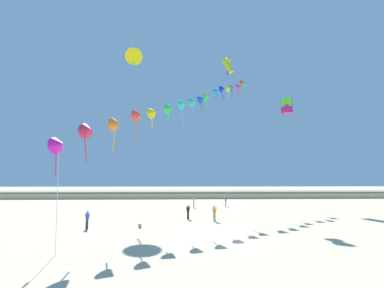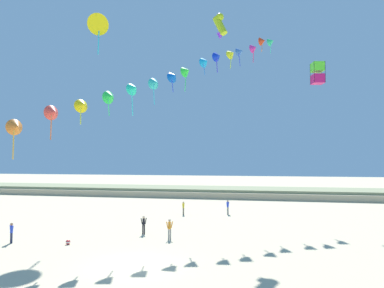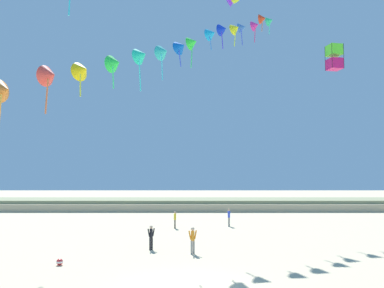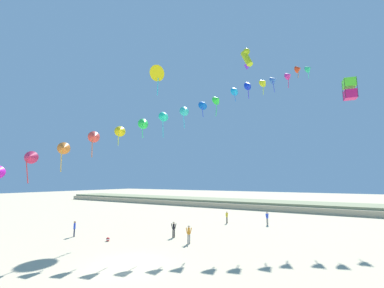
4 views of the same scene
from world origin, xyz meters
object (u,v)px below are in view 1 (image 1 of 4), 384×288
Objects in this scene: large_kite_low_lead at (228,66)px; large_kite_high_solo at (134,56)px; person_far_right at (226,200)px; person_near_right at (87,219)px; beach_ball at (140,226)px; person_near_left at (214,212)px; large_kite_mid_trail at (287,106)px; person_far_left at (188,211)px; person_mid_center at (194,202)px.

large_kite_low_lead is 0.59× the size of large_kite_high_solo.
large_kite_low_lead reaches higher than person_far_right.
person_near_right is 24.00m from large_kite_high_solo.
person_far_right reaches higher than person_near_right.
person_far_right is at bearing 48.76° from person_near_right.
beach_ball is (-10.74, -16.97, -0.80)m from person_far_right.
person_near_left is at bearing -36.88° from large_kite_high_solo.
large_kite_mid_trail is at bearing 33.49° from person_near_right.
large_kite_low_lead reaches higher than person_near_left.
person_near_right is 4.66m from beach_ball.
person_near_right is 27.77m from large_kite_low_lead.
large_kite_high_solo is 13.22× the size of beach_ball.
large_kite_mid_trail is at bearing 43.81° from person_near_left.
large_kite_high_solo reaches higher than large_kite_low_lead.
large_kite_high_solo is at bearing 106.35° from beach_ball.
large_kite_low_lead is at bearing 48.89° from person_far_left.
person_near_right is 10.41m from person_far_left.
person_near_right is 4.37× the size of beach_ball.
person_far_right is at bearing 75.72° from person_near_left.
person_mid_center is 0.65× the size of large_kite_mid_trail.
large_kite_mid_trail is (16.65, 11.92, 15.53)m from person_far_left.
person_near_left is at bearing -136.19° from large_kite_mid_trail.
person_mid_center is 0.33× the size of large_kite_high_solo.
person_near_right is (-11.81, -3.67, -0.04)m from person_near_left.
person_far_left is 0.94× the size of person_far_right.
person_far_left is at bearing -144.39° from large_kite_mid_trail.
large_kite_high_solo is at bearing -152.72° from person_mid_center.
person_near_left is 21.86m from large_kite_low_lead.
beach_ball is (-4.50, -4.60, -0.74)m from person_far_left.
large_kite_low_lead is (4.90, -4.09, 20.00)m from person_mid_center.
person_far_right reaches higher than beach_ball.
person_near_left is 3.08m from person_far_left.
large_kite_high_solo reaches higher than person_mid_center.
person_far_left is 4.41× the size of beach_ball.
large_kite_high_solo is at bearing -178.05° from large_kite_low_lead.
person_mid_center is at bearing 140.16° from large_kite_low_lead.
person_far_left is (-2.73, 1.43, -0.04)m from person_near_left.
beach_ball is (-5.61, -15.58, -0.73)m from person_mid_center.
person_near_right is 0.99× the size of person_far_left.
person_far_right is 25.87m from large_kite_high_solo.
person_near_left is 0.68× the size of large_kite_mid_trail.
person_near_right is 34.54m from large_kite_mid_trail.
person_near_right reaches higher than beach_ball.
large_kite_mid_trail reaches higher than person_mid_center.
person_near_right is 0.65× the size of large_kite_mid_trail.
person_far_right is at bearing 15.18° from person_mid_center.
person_near_right is at bearing -131.24° from person_far_right.
large_kite_low_lead is at bearing 1.95° from large_kite_high_solo.
person_near_left is 0.35× the size of large_kite_high_solo.
person_far_left is at bearing 45.62° from beach_ball.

